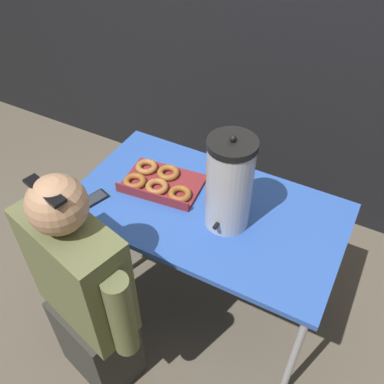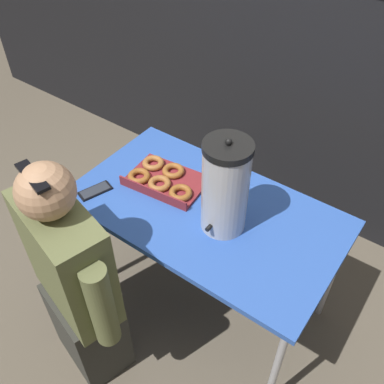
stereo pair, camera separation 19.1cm
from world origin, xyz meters
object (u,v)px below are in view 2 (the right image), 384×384
Objects in this scene: coffee_urn at (225,187)px; cell_phone at (95,191)px; donut_box at (163,179)px; person_seated at (76,285)px.

coffee_urn is 2.76× the size of cell_phone.
person_seated reaches higher than donut_box.
donut_box is at bearing 171.12° from coffee_urn.
coffee_urn is (0.38, -0.06, 0.20)m from donut_box.
person_seated is at bearing -124.82° from coffee_urn.
person_seated is (-0.38, -0.54, -0.36)m from coffee_urn.
coffee_urn is 0.37× the size of person_seated.
donut_box is 0.62m from person_seated.
person_seated is (0.00, -0.60, -0.16)m from donut_box.
donut_box is at bearing -75.36° from person_seated.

